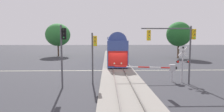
% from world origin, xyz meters
% --- Properties ---
extents(ground_plane, '(220.00, 220.00, 0.00)m').
position_xyz_m(ground_plane, '(0.00, 0.00, 0.00)').
color(ground_plane, '#333338').
extents(road_centre_stripe, '(44.00, 0.20, 0.01)m').
position_xyz_m(road_centre_stripe, '(0.00, 0.00, 0.00)').
color(road_centre_stripe, beige).
rests_on(road_centre_stripe, ground).
extents(railway_track, '(4.40, 80.00, 0.32)m').
position_xyz_m(railway_track, '(0.00, 0.00, 0.10)').
color(railway_track, gray).
rests_on(railway_track, ground).
extents(commuter_train, '(3.04, 41.97, 5.16)m').
position_xyz_m(commuter_train, '(0.00, 19.50, 2.79)').
color(commuter_train, '#384C93').
rests_on(commuter_train, railway_track).
extents(crossing_gate_near, '(6.59, 0.40, 1.80)m').
position_xyz_m(crossing_gate_near, '(4.44, -6.83, 1.42)').
color(crossing_gate_near, '#B7B7BC').
rests_on(crossing_gate_near, ground).
extents(crossing_signal_mast, '(1.36, 0.44, 3.75)m').
position_xyz_m(crossing_signal_mast, '(6.13, -7.35, 2.29)').
color(crossing_signal_mast, '#B2B2B7').
rests_on(crossing_signal_mast, ground).
extents(traffic_signal_near_right, '(5.26, 0.38, 5.71)m').
position_xyz_m(traffic_signal_near_right, '(5.17, -7.99, 4.33)').
color(traffic_signal_near_right, '#4C4C51').
rests_on(traffic_signal_near_right, ground).
extents(traffic_signal_median, '(0.53, 0.38, 5.06)m').
position_xyz_m(traffic_signal_median, '(-2.83, -7.56, 3.39)').
color(traffic_signal_median, '#4C4C51').
rests_on(traffic_signal_median, ground).
extents(traffic_signal_near_left, '(0.53, 0.38, 5.71)m').
position_xyz_m(traffic_signal_near_left, '(-5.48, -9.04, 3.82)').
color(traffic_signal_near_left, '#4C4C51').
rests_on(traffic_signal_near_left, ground).
extents(pine_left_background, '(6.26, 6.26, 8.39)m').
position_xyz_m(pine_left_background, '(-14.18, 21.83, 5.51)').
color(pine_left_background, '#4C3828').
rests_on(pine_left_background, ground).
extents(maple_right_background, '(5.53, 5.53, 8.36)m').
position_xyz_m(maple_right_background, '(14.94, 16.04, 5.55)').
color(maple_right_background, brown).
rests_on(maple_right_background, ground).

